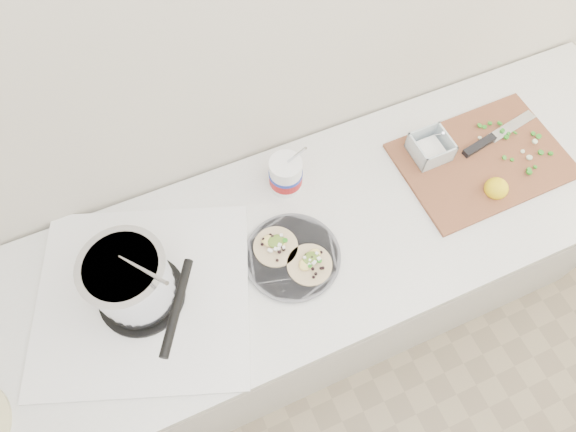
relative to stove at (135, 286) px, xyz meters
name	(u,v)px	position (x,y,z in m)	size (l,w,h in m)	color
counter	(299,286)	(0.48, 0.01, -0.54)	(2.44, 0.66, 0.90)	silver
stove	(135,286)	(0.00, 0.00, 0.00)	(0.72, 0.70, 0.27)	silver
taco_plate	(292,255)	(0.42, -0.05, -0.07)	(0.27, 0.27, 0.04)	#595A60
tub	(287,173)	(0.50, 0.18, -0.02)	(0.10, 0.10, 0.23)	white
cutboard	(478,156)	(1.09, 0.02, -0.07)	(0.52, 0.36, 0.08)	brown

